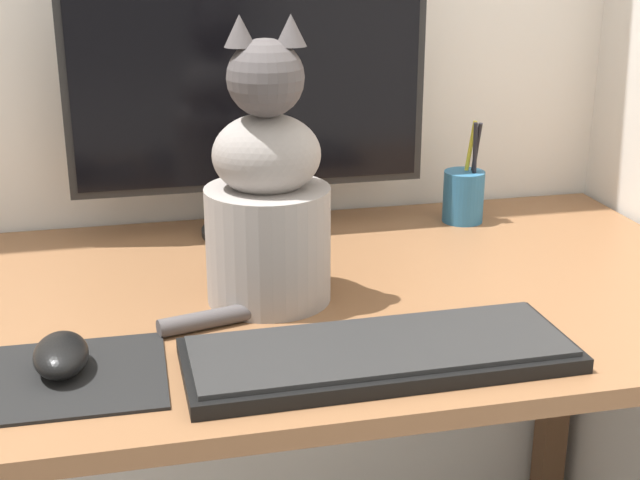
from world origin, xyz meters
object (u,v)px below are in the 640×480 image
Objects in this scene: keyboard at (380,353)px; monitor at (249,90)px; cat at (267,200)px; pen_cup at (464,195)px; computer_mouse_left at (61,355)px.

monitor is at bearing 97.51° from keyboard.
cat is (-0.09, 0.21, 0.13)m from keyboard.
keyboard is at bearing -60.23° from cat.
cat reaches higher than keyboard.
pen_cup is (0.29, 0.48, 0.04)m from keyboard.
pen_cup is (0.65, 0.43, 0.02)m from computer_mouse_left.
keyboard is 0.36m from computer_mouse_left.
monitor is at bearing 177.62° from pen_cup.
keyboard is at bearing -81.77° from monitor.
monitor is 0.57m from computer_mouse_left.
monitor is 1.25× the size of keyboard.
pen_cup reaches higher than keyboard.
cat is 0.48m from pen_cup.
monitor is 0.30m from cat.
cat reaches higher than computer_mouse_left.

